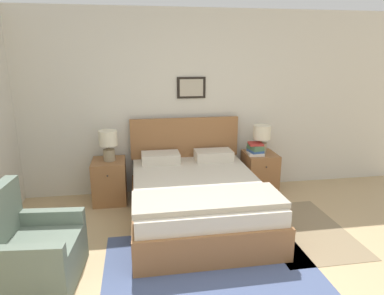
% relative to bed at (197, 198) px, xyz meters
% --- Properties ---
extents(wall_back, '(6.94, 0.09, 2.60)m').
position_rel_bed_xyz_m(wall_back, '(-0.02, 1.08, 1.00)').
color(wall_back, beige).
rests_on(wall_back, ground_plane).
extents(area_rug_main, '(2.03, 1.95, 0.01)m').
position_rel_bed_xyz_m(area_rug_main, '(-0.04, -1.24, -0.29)').
color(area_rug_main, '#47567F').
rests_on(area_rug_main, ground_plane).
extents(area_rug_bedside, '(0.97, 1.45, 0.01)m').
position_rel_bed_xyz_m(area_rug_bedside, '(1.18, -0.44, -0.29)').
color(area_rug_bedside, '#897556').
rests_on(area_rug_bedside, ground_plane).
extents(bed, '(1.56, 2.04, 1.11)m').
position_rel_bed_xyz_m(bed, '(0.00, 0.00, 0.00)').
color(bed, '#936038').
rests_on(bed, ground_plane).
extents(armchair, '(0.78, 0.82, 0.88)m').
position_rel_bed_xyz_m(armchair, '(-1.66, -0.91, -0.01)').
color(armchair, slate).
rests_on(armchair, ground_plane).
extents(nightstand_near_window, '(0.44, 0.51, 0.59)m').
position_rel_bed_xyz_m(nightstand_near_window, '(-1.08, 0.76, -0.00)').
color(nightstand_near_window, '#936038').
rests_on(nightstand_near_window, ground_plane).
extents(nightstand_by_door, '(0.44, 0.51, 0.59)m').
position_rel_bed_xyz_m(nightstand_by_door, '(1.08, 0.76, -0.00)').
color(nightstand_by_door, '#936038').
rests_on(nightstand_by_door, ground_plane).
extents(table_lamp_near_window, '(0.25, 0.25, 0.42)m').
position_rel_bed_xyz_m(table_lamp_near_window, '(-1.07, 0.75, 0.56)').
color(table_lamp_near_window, gray).
rests_on(table_lamp_near_window, nightstand_near_window).
extents(table_lamp_by_door, '(0.25, 0.25, 0.42)m').
position_rel_bed_xyz_m(table_lamp_by_door, '(1.09, 0.75, 0.56)').
color(table_lamp_by_door, gray).
rests_on(table_lamp_by_door, nightstand_by_door).
extents(book_thick_bottom, '(0.24, 0.27, 0.04)m').
position_rel_bed_xyz_m(book_thick_bottom, '(0.98, 0.71, 0.31)').
color(book_thick_bottom, silver).
rests_on(book_thick_bottom, nightstand_by_door).
extents(book_hardcover_middle, '(0.20, 0.25, 0.04)m').
position_rel_bed_xyz_m(book_hardcover_middle, '(0.98, 0.71, 0.35)').
color(book_hardcover_middle, '#335693').
rests_on(book_hardcover_middle, book_thick_bottom).
extents(book_novel_upper, '(0.20, 0.26, 0.03)m').
position_rel_bed_xyz_m(book_novel_upper, '(0.98, 0.71, 0.38)').
color(book_novel_upper, '#4C7551').
rests_on(book_novel_upper, book_hardcover_middle).
extents(book_slim_near_top, '(0.19, 0.26, 0.04)m').
position_rel_bed_xyz_m(book_slim_near_top, '(0.98, 0.71, 0.42)').
color(book_slim_near_top, '#4C7551').
rests_on(book_slim_near_top, book_novel_upper).
extents(book_paperback_top, '(0.21, 0.23, 0.03)m').
position_rel_bed_xyz_m(book_paperback_top, '(0.98, 0.71, 0.45)').
color(book_paperback_top, '#B7332D').
rests_on(book_paperback_top, book_slim_near_top).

